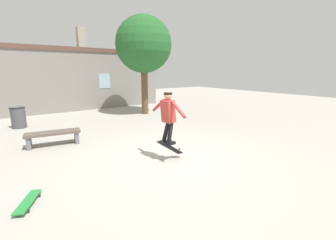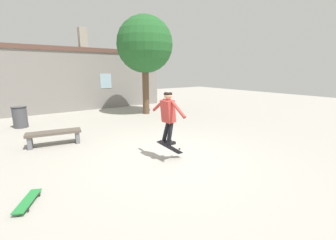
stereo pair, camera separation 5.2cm
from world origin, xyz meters
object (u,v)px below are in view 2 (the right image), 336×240
(tree_right, at_px, (145,45))
(skateboard_resting, at_px, (28,201))
(park_bench, at_px, (54,135))
(skateboard_flipping, at_px, (170,147))
(skater, at_px, (168,113))
(trash_bin, at_px, (20,117))

(tree_right, distance_m, skateboard_resting, 9.52)
(park_bench, bearing_deg, skateboard_resting, -97.61)
(skateboard_flipping, bearing_deg, tree_right, 76.79)
(tree_right, height_order, park_bench, tree_right)
(park_bench, height_order, skater, skater)
(trash_bin, bearing_deg, tree_right, -3.53)
(park_bench, xyz_separation_m, skater, (2.25, -3.15, 0.95))
(tree_right, distance_m, skater, 7.20)
(skater, distance_m, skateboard_resting, 3.47)
(tree_right, relative_size, skateboard_resting, 6.48)
(trash_bin, relative_size, skateboard_resting, 1.12)
(skater, distance_m, skateboard_flipping, 0.96)
(trash_bin, height_order, skater, skater)
(skater, bearing_deg, skateboard_resting, -179.06)
(trash_bin, bearing_deg, skater, -65.29)
(park_bench, height_order, skateboard_flipping, skateboard_flipping)
(skateboard_flipping, distance_m, skateboard_resting, 3.36)
(tree_right, relative_size, park_bench, 3.11)
(tree_right, height_order, skateboard_resting, tree_right)
(skateboard_flipping, bearing_deg, skater, -143.39)
(skater, relative_size, skateboard_resting, 1.76)
(park_bench, bearing_deg, skateboard_flipping, -43.97)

